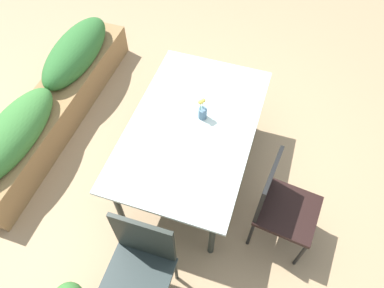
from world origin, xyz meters
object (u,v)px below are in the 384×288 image
chair_end_left (140,265)px  chair_near_left (280,202)px  flower_vase (202,110)px  dining_table (192,129)px  planter_box (53,99)px

chair_end_left → chair_near_left: bearing=-137.7°
chair_near_left → chair_end_left: bearing=-40.2°
chair_near_left → flower_vase: size_ratio=4.20×
chair_end_left → dining_table: bearing=-90.9°
chair_near_left → planter_box: 2.52m
planter_box → dining_table: bearing=-96.6°
planter_box → chair_end_left: bearing=-130.3°
dining_table → planter_box: bearing=83.4°
chair_end_left → flower_vase: (1.28, -0.06, 0.27)m
dining_table → chair_near_left: chair_near_left is taller
chair_end_left → planter_box: size_ratio=0.38×
chair_near_left → flower_vase: 0.98m
dining_table → chair_near_left: 0.94m
flower_vase → planter_box: (0.07, 1.65, -0.50)m
dining_table → chair_end_left: bearing=179.9°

